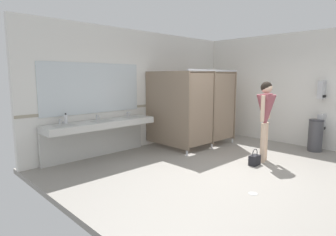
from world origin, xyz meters
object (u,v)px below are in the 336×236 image
at_px(paper_towel_dispenser_lower, 322,122).
at_px(handbag, 255,160).
at_px(person_standing, 266,111).
at_px(soap_dispenser, 66,119).
at_px(paper_towel_dispenser_upper, 323,90).
at_px(trash_bin, 315,135).

distance_m(paper_towel_dispenser_lower, handbag, 2.45).
xyz_separation_m(paper_towel_dispenser_lower, handbag, (-2.32, 0.50, -0.58)).
distance_m(person_standing, soap_dispenser, 4.15).
bearing_deg(paper_towel_dispenser_upper, person_standing, 166.44).
distance_m(paper_towel_dispenser_upper, soap_dispenser, 6.01).
relative_size(paper_towel_dispenser_upper, paper_towel_dispenser_lower, 1.07).
bearing_deg(soap_dispenser, person_standing, -41.70).
distance_m(trash_bin, handbag, 2.14).
bearing_deg(person_standing, handbag, -178.59).
bearing_deg(trash_bin, person_standing, 164.50).
bearing_deg(soap_dispenser, trash_bin, -34.02).
xyz_separation_m(person_standing, soap_dispenser, (-3.10, 2.76, -0.14)).
bearing_deg(trash_bin, paper_towel_dispenser_lower, -10.34).
bearing_deg(handbag, paper_towel_dispenser_upper, -11.14).
xyz_separation_m(paper_towel_dispenser_lower, soap_dispenser, (-5.04, 3.27, 0.25)).
height_order(paper_towel_dispenser_upper, soap_dispenser, paper_towel_dispenser_upper).
distance_m(paper_towel_dispenser_lower, soap_dispenser, 6.01).
height_order(trash_bin, handbag, trash_bin).
xyz_separation_m(trash_bin, soap_dispenser, (-4.78, 3.23, 0.55)).
bearing_deg(handbag, paper_towel_dispenser_lower, -12.23).
height_order(paper_towel_dispenser_upper, trash_bin, paper_towel_dispenser_upper).
relative_size(paper_towel_dispenser_upper, handbag, 1.28).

